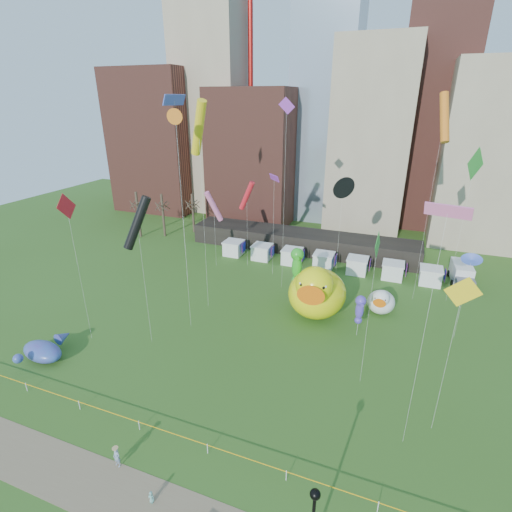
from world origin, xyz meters
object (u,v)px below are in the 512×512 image
at_px(big_duck, 317,291).
at_px(seahorse_green, 297,263).
at_px(toddler, 151,497).
at_px(seahorse_purple, 360,308).
at_px(woman, 117,457).
at_px(box_truck, 462,274).
at_px(small_duck, 381,301).
at_px(whale_inflatable, 44,350).

height_order(big_duck, seahorse_green, seahorse_green).
relative_size(big_duck, toddler, 10.61).
xyz_separation_m(seahorse_green, toddler, (-1.57, -28.50, -5.05)).
bearing_deg(seahorse_purple, woman, -136.50).
bearing_deg(seahorse_green, box_truck, 19.33).
xyz_separation_m(seahorse_purple, toddler, (-9.83, -23.93, -3.05)).
relative_size(small_duck, whale_inflatable, 0.75).
xyz_separation_m(seahorse_purple, woman, (-13.63, -22.55, -2.68)).
height_order(big_duck, seahorse_purple, big_duck).
height_order(seahorse_purple, toddler, seahorse_purple).
bearing_deg(seahorse_purple, seahorse_green, 135.69).
height_order(woman, toddler, woman).
xyz_separation_m(whale_inflatable, woman, (14.95, -7.32, -0.12)).
bearing_deg(small_duck, seahorse_purple, -105.20).
xyz_separation_m(big_duck, woman, (-8.42, -25.00, -2.45)).
height_order(seahorse_green, woman, seahorse_green).
bearing_deg(seahorse_purple, box_truck, 41.67).
bearing_deg(big_duck, toddler, -103.19).
height_order(small_duck, whale_inflatable, small_duck).
height_order(big_duck, woman, big_duck).
relative_size(seahorse_green, seahorse_purple, 1.52).
bearing_deg(whale_inflatable, box_truck, 45.88).
xyz_separation_m(big_duck, whale_inflatable, (-23.38, -17.68, -2.33)).
bearing_deg(seahorse_purple, big_duck, 139.47).
distance_m(small_duck, seahorse_purple, 6.53).
bearing_deg(box_truck, toddler, -121.05).
xyz_separation_m(small_duck, seahorse_green, (-10.22, -1.35, 3.94)).
xyz_separation_m(seahorse_purple, box_truck, (11.86, 18.27, -2.09)).
bearing_deg(toddler, woman, 163.80).
bearing_deg(big_duck, box_truck, 39.61).
distance_m(seahorse_green, toddler, 28.99).
distance_m(box_truck, toddler, 47.46).
distance_m(small_duck, whale_inflatable, 37.15).
bearing_deg(whale_inflatable, small_duck, 40.94).
bearing_deg(whale_inflatable, seahorse_green, 50.51).
distance_m(big_duck, woman, 26.49).
bearing_deg(big_duck, seahorse_green, 141.97).
relative_size(big_duck, seahorse_green, 1.26).
bearing_deg(woman, box_truck, 66.88).
bearing_deg(whale_inflatable, toddler, -18.66).
xyz_separation_m(small_duck, toddler, (-11.79, -29.85, -1.11)).
distance_m(whale_inflatable, toddler, 20.67).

